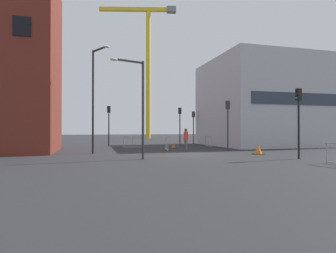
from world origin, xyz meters
The scene contains 16 objects.
ground centered at (0.00, 0.00, 0.00)m, with size 160.00×160.00×0.00m, color #28282B.
office_block centered at (12.36, 8.55, 4.62)m, with size 12.93×11.08×9.23m.
construction_crane centered at (3.92, 35.79, 16.58)m, with size 14.89×4.45×25.96m.
streetlamp_tall centered at (-6.28, 1.99, 4.43)m, with size 1.16×1.75×7.46m.
streetlamp_short centered at (-3.89, -2.63, 3.51)m, with size 2.01×0.70×5.73m.
traffic_light_near centered at (5.32, -4.72, 2.78)m, with size 0.38×0.27×4.16m.
traffic_light_crosswalk centered at (3.24, 12.08, 2.83)m, with size 0.37×0.37×4.23m.
traffic_light_median centered at (-4.81, 11.03, 2.80)m, with size 0.39×0.30×4.18m.
traffic_light_far centered at (5.34, 13.28, 2.63)m, with size 0.35×0.38×3.92m.
traffic_light_corner centered at (4.32, 2.35, 2.75)m, with size 0.32×0.39×4.11m.
pedestrian_walking centered at (0.65, 2.23, 1.07)m, with size 0.34×0.34×1.83m.
safety_barrier_right_run centered at (-2.79, 7.61, 0.56)m, with size 1.81×0.18×1.08m.
safety_barrier_mid_span centered at (4.75, 7.41, 0.56)m, with size 0.25×2.10×1.08m.
safety_barrier_left_run centered at (-0.45, 4.02, 0.56)m, with size 0.32×1.97×1.08m.
traffic_cone_orange centered at (4.85, -1.26, 0.32)m, with size 0.67×0.67×0.68m.
traffic_cone_on_verge centered at (0.84, 6.45, 0.23)m, with size 0.51×0.51×0.51m.
Camera 1 is at (-6.43, -18.81, 1.74)m, focal length 30.21 mm.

